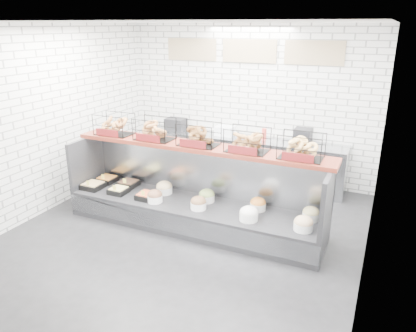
% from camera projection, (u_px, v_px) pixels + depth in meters
% --- Properties ---
extents(ground, '(5.50, 5.50, 0.00)m').
position_uv_depth(ground, '(184.00, 235.00, 6.06)').
color(ground, black).
rests_on(ground, ground).
extents(room_shell, '(5.02, 5.51, 3.01)m').
position_uv_depth(room_shell, '(201.00, 91.00, 5.89)').
color(room_shell, white).
rests_on(room_shell, ground).
extents(display_case, '(4.00, 0.90, 1.20)m').
position_uv_depth(display_case, '(194.00, 206.00, 6.24)').
color(display_case, black).
rests_on(display_case, ground).
extents(bagel_shelf, '(4.10, 0.50, 0.40)m').
position_uv_depth(bagel_shelf, '(199.00, 137.00, 6.04)').
color(bagel_shelf, '#511911').
rests_on(bagel_shelf, display_case).
extents(prep_counter, '(4.00, 0.60, 1.20)m').
position_uv_depth(prep_counter, '(241.00, 158.00, 7.99)').
color(prep_counter, '#93969B').
rests_on(prep_counter, ground).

